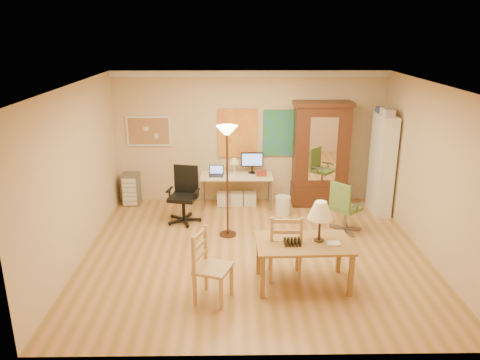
{
  "coord_description": "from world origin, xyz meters",
  "views": [
    {
      "loc": [
        -0.34,
        -6.87,
        3.5
      ],
      "look_at": [
        -0.23,
        0.3,
        1.15
      ],
      "focal_mm": 35.0,
      "sensor_mm": 36.0,
      "label": 1
    }
  ],
  "objects_px": {
    "office_chair_black": "(184,207)",
    "computer_desk": "(238,187)",
    "dining_table": "(310,233)",
    "armoire": "(320,161)",
    "office_chair_green": "(344,218)",
    "bookshelf": "(382,165)"
  },
  "relations": [
    {
      "from": "computer_desk",
      "to": "office_chair_black",
      "type": "distance_m",
      "value": 1.31
    },
    {
      "from": "office_chair_black",
      "to": "computer_desk",
      "type": "bearing_deg",
      "value": 38.83
    },
    {
      "from": "computer_desk",
      "to": "office_chair_green",
      "type": "height_order",
      "value": "computer_desk"
    },
    {
      "from": "office_chair_green",
      "to": "dining_table",
      "type": "bearing_deg",
      "value": -117.29
    },
    {
      "from": "dining_table",
      "to": "office_chair_black",
      "type": "relative_size",
      "value": 1.27
    },
    {
      "from": "armoire",
      "to": "bookshelf",
      "type": "distance_m",
      "value": 1.2
    },
    {
      "from": "office_chair_green",
      "to": "armoire",
      "type": "height_order",
      "value": "armoire"
    },
    {
      "from": "office_chair_green",
      "to": "bookshelf",
      "type": "xyz_separation_m",
      "value": [
        0.91,
        0.98,
        0.71
      ]
    },
    {
      "from": "office_chair_black",
      "to": "office_chair_green",
      "type": "distance_m",
      "value": 2.95
    },
    {
      "from": "armoire",
      "to": "bookshelf",
      "type": "height_order",
      "value": "armoire"
    },
    {
      "from": "dining_table",
      "to": "office_chair_green",
      "type": "height_order",
      "value": "dining_table"
    },
    {
      "from": "armoire",
      "to": "office_chair_black",
      "type": "bearing_deg",
      "value": -161.41
    },
    {
      "from": "office_chair_black",
      "to": "armoire",
      "type": "bearing_deg",
      "value": 18.59
    },
    {
      "from": "armoire",
      "to": "bookshelf",
      "type": "xyz_separation_m",
      "value": [
        1.12,
        -0.44,
        0.04
      ]
    },
    {
      "from": "computer_desk",
      "to": "dining_table",
      "type": "bearing_deg",
      "value": -72.84
    },
    {
      "from": "office_chair_green",
      "to": "bookshelf",
      "type": "relative_size",
      "value": 0.49
    },
    {
      "from": "office_chair_green",
      "to": "bookshelf",
      "type": "height_order",
      "value": "bookshelf"
    },
    {
      "from": "computer_desk",
      "to": "bookshelf",
      "type": "xyz_separation_m",
      "value": [
        2.79,
        -0.35,
        0.56
      ]
    },
    {
      "from": "office_chair_green",
      "to": "bookshelf",
      "type": "distance_m",
      "value": 1.51
    },
    {
      "from": "office_chair_green",
      "to": "armoire",
      "type": "xyz_separation_m",
      "value": [
        -0.21,
        1.42,
        0.67
      ]
    },
    {
      "from": "bookshelf",
      "to": "office_chair_green",
      "type": "bearing_deg",
      "value": -132.8
    },
    {
      "from": "dining_table",
      "to": "office_chair_black",
      "type": "xyz_separation_m",
      "value": [
        -1.98,
        2.3,
        -0.5
      ]
    }
  ]
}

